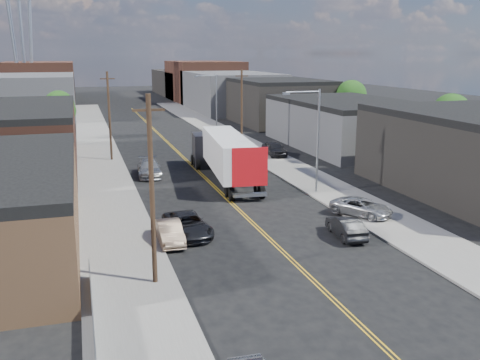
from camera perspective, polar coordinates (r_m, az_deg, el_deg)
ground at (r=78.19m, az=-8.19°, el=4.45°), size 260.00×260.00×0.00m
centerline at (r=63.61m, az=-6.11°, el=2.48°), size 0.32×120.00×0.01m
sidewalk_left at (r=62.58m, az=-14.69°, el=2.00°), size 5.00×140.00×0.15m
sidewalk_right at (r=65.98m, az=2.02°, el=3.00°), size 5.00×140.00×0.15m
warehouse_brown at (r=61.37m, az=-22.79°, el=4.24°), size 12.00×26.00×6.60m
industrial_right_b at (r=71.40m, az=11.37°, el=5.96°), size 14.00×24.00×6.10m
industrial_right_c at (r=94.90m, az=3.95°, el=8.41°), size 14.00×22.00×7.60m
skyline_left_a at (r=112.02m, az=-21.37°, el=8.39°), size 16.00×30.00×8.00m
skyline_right_a at (r=116.06m, az=-1.05°, el=9.43°), size 16.00×30.00×8.00m
skyline_left_b at (r=136.86m, az=-20.67°, el=9.60°), size 16.00×26.00×10.00m
skyline_right_b at (r=140.18m, az=-3.89°, el=10.48°), size 16.00×26.00×10.00m
skyline_left_c at (r=156.88m, az=-20.20°, el=9.46°), size 16.00×40.00×7.00m
skyline_right_c at (r=159.78m, az=-5.52°, el=10.26°), size 16.00×40.00×7.00m
streetlight_near at (r=46.09m, az=7.88°, el=5.01°), size 3.39×0.25×9.00m
streetlight_far at (r=79.05m, az=-2.82°, el=8.55°), size 3.39×0.25×9.00m
utility_pole_left_near at (r=27.47m, az=-9.39°, el=-1.09°), size 1.60×0.26×10.00m
utility_pole_left_far at (r=61.88m, az=-13.76°, el=6.68°), size 1.60×0.26×10.00m
utility_pole_right at (r=67.71m, az=0.18°, el=7.60°), size 1.60×0.26×10.00m
chainlink_fence at (r=22.87m, az=-15.23°, el=-16.61°), size 0.05×16.00×1.22m
tree_left_far at (r=78.80m, az=-18.68°, el=7.30°), size 4.35×4.20×6.97m
tree_right_near at (r=67.27m, az=21.60°, el=6.41°), size 4.60×4.48×7.44m
tree_right_far at (r=87.25m, az=11.81°, el=8.64°), size 4.85×4.76×7.91m
semi_truck at (r=51.37m, az=-1.88°, el=2.89°), size 4.35×17.58×4.54m
car_left_b at (r=34.80m, az=-7.51°, el=-5.56°), size 1.53×4.26×1.40m
car_left_c at (r=36.03m, az=-5.62°, el=-4.78°), size 2.94×5.49×1.47m
car_left_d at (r=53.87m, az=-9.67°, el=1.25°), size 2.64×5.62×1.59m
car_right_oncoming at (r=36.25m, az=11.24°, el=-4.93°), size 1.90×4.34×1.38m
car_right_lot_a at (r=40.76m, az=12.84°, el=-2.81°), size 4.34×5.05×1.29m
car_right_lot_c at (r=63.34m, az=3.67°, el=3.37°), size 1.98×4.83×1.64m
car_ahead_truck at (r=67.48m, az=-3.16°, el=3.77°), size 3.02×5.39×1.42m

